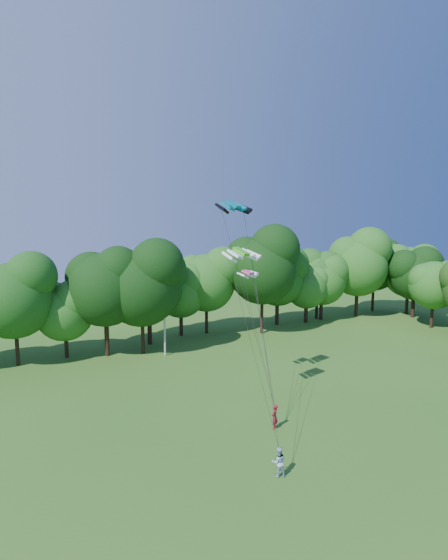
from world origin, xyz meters
TOP-DOWN VIEW (x-y plane):
  - ground at (0.00, 0.00)m, footprint 160.00×160.00m
  - utility_pole at (3.29, 31.61)m, footprint 1.58×0.79m
  - kite_flyer_left at (3.80, 11.82)m, footprint 0.77×0.74m
  - kite_flyer_right at (0.54, 6.91)m, footprint 1.04×0.92m
  - kite_teal at (3.40, 17.12)m, footprint 3.19×2.00m
  - kite_green at (3.01, 15.26)m, footprint 3.18×1.95m
  - kite_pink at (6.29, 19.44)m, footprint 2.14×1.47m
  - tree_back_center at (3.39, 36.78)m, footprint 8.89×8.89m
  - tree_back_east at (30.17, 37.40)m, footprint 8.36×8.36m

SIDE VIEW (x-z plane):
  - ground at x=0.00m, z-range 0.00..0.00m
  - kite_flyer_left at x=3.80m, z-range 0.00..1.78m
  - kite_flyer_right at x=0.54m, z-range 0.00..1.78m
  - utility_pole at x=3.29m, z-range 0.11..8.65m
  - tree_back_east at x=30.17m, z-range 1.51..13.67m
  - tree_back_center at x=3.39m, z-range 1.61..14.53m
  - kite_pink at x=6.29m, z-range 10.25..10.59m
  - kite_green at x=3.01m, z-range 12.28..12.92m
  - kite_teal at x=3.40m, z-range 15.78..16.47m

